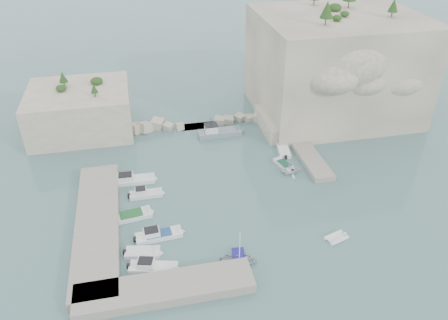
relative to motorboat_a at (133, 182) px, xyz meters
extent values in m
plane|color=slate|center=(12.56, -7.76, 0.00)|extent=(400.00, 400.00, 0.00)
cube|color=beige|center=(35.56, 15.24, 8.50)|extent=(26.00, 22.00, 17.00)
cube|color=beige|center=(25.56, 10.24, 1.25)|extent=(8.00, 10.00, 2.50)
cube|color=beige|center=(-7.44, 17.24, 3.50)|extent=(16.00, 14.00, 7.00)
cube|color=#9E9689|center=(-4.44, -8.76, 0.55)|extent=(5.00, 24.00, 1.10)
cube|color=#9E9689|center=(2.56, -20.26, 0.55)|extent=(18.00, 4.00, 1.10)
cube|color=#9E9689|center=(26.06, 2.24, 0.40)|extent=(3.00, 16.00, 0.80)
cube|color=beige|center=(11.56, 14.24, 0.70)|extent=(28.00, 3.00, 1.40)
imported|color=silver|center=(10.80, -17.96, 0.00)|extent=(4.49, 3.46, 0.86)
imported|color=white|center=(21.96, -2.61, 0.00)|extent=(3.11, 2.70, 1.62)
imported|color=white|center=(23.54, 7.63, 0.00)|extent=(4.76, 2.84, 1.73)
cylinder|color=white|center=(10.80, -17.96, 2.53)|extent=(0.10, 0.10, 4.20)
cone|color=#1E4219|center=(30.56, 10.24, 19.27)|extent=(1.96, 1.96, 2.45)
cone|color=#1E4219|center=(42.56, 12.24, 18.82)|extent=(1.57, 1.57, 1.96)
cone|color=#1E4219|center=(-9.44, 19.24, 8.62)|extent=(1.40, 1.40, 1.75)
cone|color=#1E4219|center=(-4.44, 14.24, 8.30)|extent=(1.12, 1.12, 1.40)
camera|label=1|loc=(2.10, -50.81, 35.12)|focal=35.00mm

